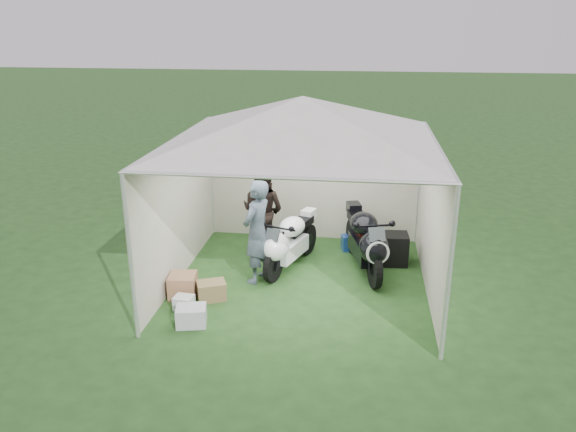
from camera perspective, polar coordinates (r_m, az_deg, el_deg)
name	(u,v)px	position (r m, az deg, el deg)	size (l,w,h in m)	color
ground	(301,281)	(9.28, 1.34, -6.60)	(80.00, 80.00, 0.00)	#1E3D18
canopy_tent	(303,124)	(8.51, 1.50, 9.29)	(5.66, 5.66, 3.00)	silver
motorcycle_white	(288,241)	(9.51, 0.03, -2.56)	(0.85, 1.79, 0.91)	black
motorcycle_black	(366,240)	(9.49, 7.91, -2.43)	(0.81, 2.04, 1.02)	black
paddock_stand	(352,243)	(10.49, 6.53, -2.71)	(0.38, 0.24, 0.28)	blue
person_dark_jacket	(263,211)	(9.98, -2.57, 0.50)	(0.82, 0.64, 1.68)	black
person_blue_jacket	(257,232)	(8.98, -3.17, -1.61)	(0.62, 0.41, 1.71)	slate
equipment_box	(392,249)	(9.98, 10.48, -3.29)	(0.55, 0.44, 0.55)	black
crate_0	(191,316)	(8.09, -9.80, -9.97)	(0.41, 0.32, 0.28)	#BABEC3
crate_1	(183,286)	(8.86, -10.63, -6.97)	(0.41, 0.41, 0.36)	#8F6445
crate_2	(184,303)	(8.54, -10.53, -8.64)	(0.27, 0.23, 0.20)	silver
crate_3	(211,291)	(8.73, -7.78, -7.52)	(0.43, 0.30, 0.28)	brown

